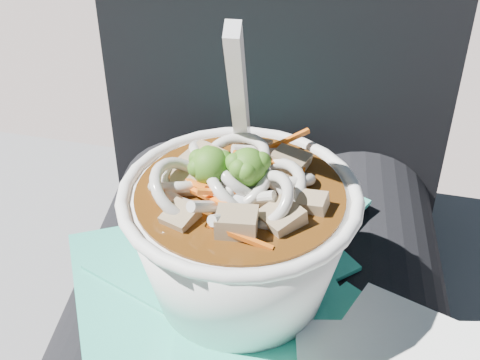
# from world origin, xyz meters

# --- Properties ---
(person_body) EXTENTS (0.34, 0.94, 1.03)m
(person_body) POSITION_xyz_m (0.00, 0.09, 0.57)
(person_body) COLOR black
(person_body) RESTS_ON ground
(plastic_bag) EXTENTS (0.33, 0.42, 0.01)m
(plastic_bag) POSITION_xyz_m (-0.01, 0.01, 0.64)
(plastic_bag) COLOR #2BB497
(plastic_bag) RESTS_ON lap
(udon_bowl) EXTENTS (0.20, 0.20, 0.21)m
(udon_bowl) POSITION_xyz_m (-0.01, 0.01, 0.70)
(udon_bowl) COLOR white
(udon_bowl) RESTS_ON plastic_bag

